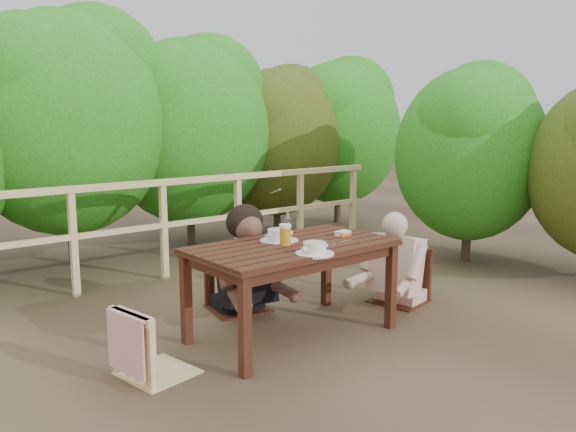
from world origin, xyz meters
TOP-DOWN VIEW (x-y plane):
  - ground at (0.00, 0.00)m, footprint 60.00×60.00m
  - table at (0.00, 0.00)m, footprint 1.49×0.84m
  - chair_left at (-1.09, 0.03)m, footprint 0.49×0.49m
  - chair_far at (0.03, 0.74)m, footprint 0.54×0.54m
  - chair_right at (1.24, 0.01)m, footprint 0.51×0.51m
  - woman at (0.03, 0.76)m, footprint 0.68×0.79m
  - diner_right at (1.27, 0.01)m, footprint 0.76×0.65m
  - railing at (0.00, 2.00)m, footprint 5.60×0.10m
  - hedge_row at (0.40, 3.20)m, footprint 6.60×1.60m
  - shrub_side at (3.20, -0.15)m, footprint 1.40×2.20m
  - soup_near at (-0.07, -0.32)m, footprint 0.27×0.27m
  - soup_far at (0.00, 0.16)m, footprint 0.29×0.29m
  - beer_glass at (-0.07, -0.00)m, footprint 0.09×0.09m
  - bottle at (0.04, 0.10)m, footprint 0.06×0.06m
  - tumbler at (0.10, -0.31)m, footprint 0.06×0.06m
  - butter_tub at (0.49, -0.03)m, footprint 0.13×0.10m

SIDE VIEW (x-z plane):
  - ground at x=0.00m, z-range 0.00..0.00m
  - table at x=0.00m, z-range 0.00..0.69m
  - chair_left at x=-1.09m, z-range 0.00..0.85m
  - chair_right at x=1.24m, z-range 0.00..0.89m
  - chair_far at x=0.03m, z-range 0.00..0.94m
  - railing at x=0.00m, z-range 0.00..1.01m
  - diner_right at x=1.27m, z-range 0.00..1.35m
  - woman at x=0.03m, z-range 0.00..1.40m
  - butter_tub at x=0.49m, z-range 0.69..0.74m
  - tumbler at x=0.10m, z-range 0.69..0.76m
  - soup_near at x=-0.07m, z-range 0.69..0.78m
  - soup_far at x=0.00m, z-range 0.69..0.79m
  - beer_glass at x=-0.07m, z-range 0.69..0.85m
  - bottle at x=0.04m, z-range 0.69..0.92m
  - shrub_side at x=3.20m, z-range 0.00..2.90m
  - hedge_row at x=0.40m, z-range 0.00..3.80m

